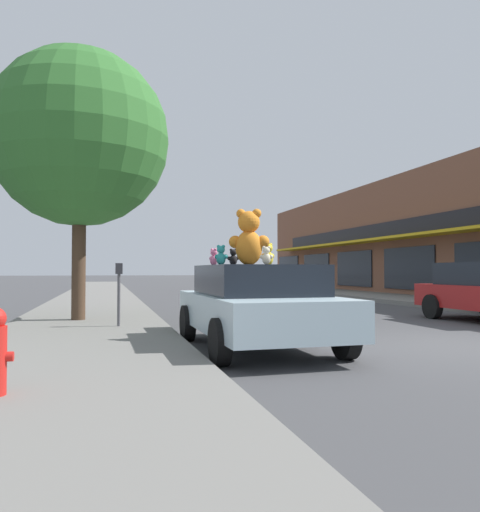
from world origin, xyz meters
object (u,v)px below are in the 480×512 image
teddy_bear_black (233,257)px  teddy_bear_yellow (268,255)px  street_tree (80,139)px  teddy_bear_giant (249,238)px  teddy_bear_pink (214,257)px  plush_art_car (257,304)px  teddy_bear_cream (266,256)px  parking_meter (119,286)px  teddy_bear_teal (221,255)px

teddy_bear_black → teddy_bear_yellow: teddy_bear_yellow is taller
teddy_bear_black → street_tree: street_tree is taller
teddy_bear_yellow → street_tree: size_ratio=0.06×
teddy_bear_giant → teddy_bear_pink: (-0.46, 0.67, -0.31)m
plush_art_car → teddy_bear_cream: 1.23m
teddy_bear_black → parking_meter: (-1.89, 1.97, -0.54)m
teddy_bear_giant → parking_meter: bearing=-26.3°
teddy_bear_cream → parking_meter: bearing=-38.7°
teddy_bear_pink → teddy_bear_giant: bearing=-178.6°
teddy_bear_giant → parking_meter: size_ratio=0.75×
teddy_bear_teal → plush_art_car: bearing=-154.2°
teddy_bear_giant → teddy_bear_teal: teddy_bear_giant is taller
street_tree → teddy_bear_black: bearing=-52.3°
teddy_bear_giant → teddy_bear_pink: teddy_bear_giant is taller
teddy_bear_teal → teddy_bear_black: 0.50m
street_tree → teddy_bear_cream: bearing=-60.5°
teddy_bear_cream → parking_meter: (-2.01, 3.47, -0.53)m
teddy_bear_teal → teddy_bear_pink: 0.70m
teddy_bear_cream → teddy_bear_black: teddy_bear_black is taller
teddy_bear_black → teddy_bear_yellow: (0.55, -0.29, 0.04)m
teddy_bear_yellow → teddy_bear_giant: bearing=-12.7°
teddy_bear_giant → teddy_bear_yellow: size_ratio=2.46×
plush_art_car → parking_meter: bearing=129.6°
teddy_bear_teal → street_tree: 5.42m
plush_art_car → teddy_bear_yellow: bearing=43.5°
teddy_bear_pink → parking_meter: 2.38m
teddy_bear_yellow → parking_meter: 3.37m
teddy_bear_cream → teddy_bear_yellow: teddy_bear_yellow is taller
street_tree → parking_meter: bearing=-61.6°
teddy_bear_giant → teddy_bear_cream: (-0.06, -1.14, -0.33)m
teddy_bear_pink → teddy_bear_yellow: 1.02m
teddy_bear_black → teddy_bear_pink: size_ratio=0.95×
teddy_bear_cream → street_tree: (-2.86, 5.06, 2.83)m
teddy_bear_giant → teddy_bear_teal: 0.57m
plush_art_car → teddy_bear_giant: 1.11m
teddy_bear_giant → parking_meter: (-2.07, 2.33, -0.86)m
teddy_bear_pink → teddy_bear_yellow: size_ratio=0.80×
teddy_bear_cream → teddy_bear_teal: (-0.42, 1.12, 0.03)m
teddy_bear_black → teddy_bear_giant: bearing=111.1°
teddy_bear_black → teddy_bear_yellow: bearing=147.7°
teddy_bear_cream → teddy_bear_pink: 1.86m
teddy_bear_black → street_tree: (-2.75, 3.56, 2.81)m
plush_art_car → teddy_bear_black: (-0.27, 0.56, 0.78)m
teddy_bear_black → parking_meter: teddy_bear_black is taller
teddy_bear_giant → teddy_bear_pink: size_ratio=3.06×
teddy_bear_teal → teddy_bear_black: (0.31, 0.39, -0.02)m
teddy_bear_teal → teddy_bear_yellow: teddy_bear_yellow is taller
parking_meter → teddy_bear_pink: bearing=-45.9°
teddy_bear_black → teddy_bear_teal: bearing=46.9°
teddy_bear_cream → teddy_bear_teal: teddy_bear_teal is taller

